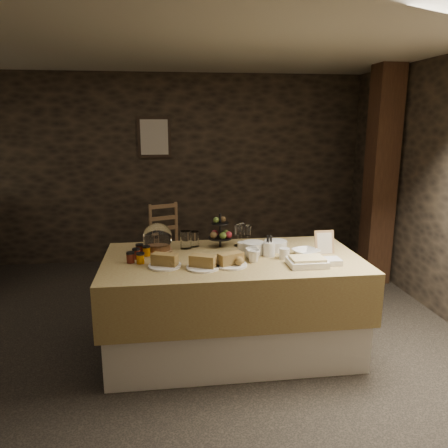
{
  "coord_description": "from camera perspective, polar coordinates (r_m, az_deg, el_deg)",
  "views": [
    {
      "loc": [
        0.01,
        -3.65,
        1.96
      ],
      "look_at": [
        0.51,
        0.2,
        1.04
      ],
      "focal_mm": 35.0,
      "sensor_mm": 36.0,
      "label": 1
    }
  ],
  "objects": [
    {
      "name": "ground_plane",
      "position": [
        4.14,
        -6.92,
        -15.06
      ],
      "size": [
        5.5,
        5.0,
        0.01
      ],
      "primitive_type": "cube",
      "color": "black",
      "rests_on": "ground"
    },
    {
      "name": "room_shell",
      "position": [
        3.67,
        -7.59,
        6.93
      ],
      "size": [
        5.52,
        5.02,
        2.6
      ],
      "color": "black",
      "rests_on": "ground"
    },
    {
      "name": "buffet_table",
      "position": [
        3.8,
        1.08,
        -9.51
      ],
      "size": [
        2.14,
        1.14,
        0.85
      ],
      "color": "silver",
      "rests_on": "ground_plane"
    },
    {
      "name": "chair",
      "position": [
        5.85,
        -7.27,
        -2.31
      ],
      "size": [
        0.53,
        0.52,
        0.7
      ],
      "rotation": [
        0.0,
        0.0,
        0.35
      ],
      "color": "#966842",
      "rests_on": "ground_plane"
    },
    {
      "name": "timber_column",
      "position": [
        5.59,
        19.76,
        5.72
      ],
      "size": [
        0.3,
        0.3,
        2.6
      ],
      "primitive_type": "cube",
      "color": "black",
      "rests_on": "ground_plane"
    },
    {
      "name": "framed_picture",
      "position": [
        6.12,
        -9.09,
        11.15
      ],
      "size": [
        0.45,
        0.04,
        0.55
      ],
      "color": "#2D2118",
      "rests_on": "room_shell"
    },
    {
      "name": "plate_stack_a",
      "position": [
        3.77,
        3.86,
        -3.1
      ],
      "size": [
        0.19,
        0.19,
        0.1
      ],
      "primitive_type": "cylinder",
      "color": "white",
      "rests_on": "buffet_table"
    },
    {
      "name": "plate_stack_b",
      "position": [
        3.88,
        6.75,
        -2.81
      ],
      "size": [
        0.2,
        0.2,
        0.08
      ],
      "primitive_type": "cylinder",
      "color": "white",
      "rests_on": "buffet_table"
    },
    {
      "name": "cutlery_holder",
      "position": [
        3.71,
        5.91,
        -3.27
      ],
      "size": [
        0.1,
        0.1,
        0.12
      ],
      "primitive_type": "cylinder",
      "color": "white",
      "rests_on": "buffet_table"
    },
    {
      "name": "cup_a",
      "position": [
        3.63,
        3.65,
        -3.86
      ],
      "size": [
        0.12,
        0.12,
        0.09
      ],
      "primitive_type": "imported",
      "rotation": [
        0.0,
        0.0,
        -0.07
      ],
      "color": "white",
      "rests_on": "buffet_table"
    },
    {
      "name": "cup_b",
      "position": [
        3.54,
        3.86,
        -4.17
      ],
      "size": [
        0.14,
        0.14,
        0.1
      ],
      "primitive_type": "imported",
      "rotation": [
        0.0,
        0.0,
        0.38
      ],
      "color": "white",
      "rests_on": "buffet_table"
    },
    {
      "name": "mug_c",
      "position": [
        3.78,
        2.45,
        -3.09
      ],
      "size": [
        0.09,
        0.09,
        0.09
      ],
      "primitive_type": "cylinder",
      "color": "white",
      "rests_on": "buffet_table"
    },
    {
      "name": "mug_d",
      "position": [
        3.65,
        7.89,
        -3.83
      ],
      "size": [
        0.08,
        0.08,
        0.09
      ],
      "primitive_type": "cylinder",
      "color": "white",
      "rests_on": "buffet_table"
    },
    {
      "name": "bowl",
      "position": [
        3.77,
        10.64,
        -3.67
      ],
      "size": [
        0.28,
        0.28,
        0.05
      ],
      "primitive_type": "imported",
      "rotation": [
        0.0,
        0.0,
        0.38
      ],
      "color": "white",
      "rests_on": "buffet_table"
    },
    {
      "name": "cake_dome",
      "position": [
        3.87,
        -8.67,
        -1.97
      ],
      "size": [
        0.26,
        0.26,
        0.26
      ],
      "color": "#966842",
      "rests_on": "buffet_table"
    },
    {
      "name": "fruit_stand",
      "position": [
        3.94,
        -0.44,
        -1.26
      ],
      "size": [
        0.22,
        0.22,
        0.31
      ],
      "rotation": [
        0.0,
        0.0,
        -0.01
      ],
      "color": "black",
      "rests_on": "buffet_table"
    },
    {
      "name": "bread_platter_left",
      "position": [
        3.46,
        -7.75,
        -4.91
      ],
      "size": [
        0.26,
        0.26,
        0.11
      ],
      "color": "white",
      "rests_on": "buffet_table"
    },
    {
      "name": "bread_platter_center",
      "position": [
        3.39,
        -2.78,
        -5.15
      ],
      "size": [
        0.26,
        0.26,
        0.11
      ],
      "color": "white",
      "rests_on": "buffet_table"
    },
    {
      "name": "bread_platter_right",
      "position": [
        3.45,
        0.89,
        -4.84
      ],
      "size": [
        0.26,
        0.26,
        0.11
      ],
      "color": "white",
      "rests_on": "buffet_table"
    },
    {
      "name": "jam_jars",
      "position": [
        3.69,
        -11.07,
        -3.93
      ],
      "size": [
        0.18,
        0.32,
        0.07
      ],
      "color": "maroon",
      "rests_on": "buffet_table"
    },
    {
      "name": "tart_dish",
      "position": [
        3.51,
        10.82,
        -4.86
      ],
      "size": [
        0.3,
        0.22,
        0.07
      ],
      "color": "white",
      "rests_on": "buffet_table"
    },
    {
      "name": "square_dish",
      "position": [
        3.6,
        13.86,
        -4.75
      ],
      "size": [
        0.14,
        0.14,
        0.04
      ],
      "primitive_type": "cube",
      "color": "white",
      "rests_on": "buffet_table"
    },
    {
      "name": "menu_frame",
      "position": [
        3.86,
        12.98,
        -2.43
      ],
      "size": [
        0.17,
        0.07,
        0.22
      ],
      "primitive_type": "cube",
      "rotation": [
        -0.24,
        0.0,
        0.02
      ],
      "color": "#966842",
      "rests_on": "buffet_table"
    },
    {
      "name": "storage_jar_a",
      "position": [
        3.92,
        -5.0,
        -2.06
      ],
      "size": [
        0.1,
        0.1,
        0.16
      ],
      "primitive_type": "cylinder",
      "color": "white",
      "rests_on": "buffet_table"
    },
    {
      "name": "storage_jar_b",
      "position": [
        3.97,
        -3.94,
        -1.97
      ],
      "size": [
        0.09,
        0.09,
        0.14
      ],
      "primitive_type": "cylinder",
      "color": "white",
      "rests_on": "buffet_table"
    }
  ]
}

